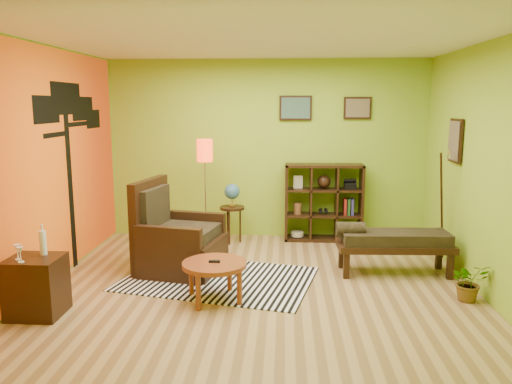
# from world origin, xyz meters

# --- Properties ---
(ground) EXTENTS (5.00, 5.00, 0.00)m
(ground) POSITION_xyz_m (0.00, 0.00, 0.00)
(ground) COLOR tan
(ground) RESTS_ON ground
(room_shell) EXTENTS (5.04, 4.54, 2.82)m
(room_shell) POSITION_xyz_m (-0.09, 0.01, 1.80)
(room_shell) COLOR #8DB92A
(room_shell) RESTS_ON ground
(zebra_rug) EXTENTS (2.52, 1.95, 0.01)m
(zebra_rug) POSITION_xyz_m (-0.51, 0.16, 0.01)
(zebra_rug) COLOR white
(zebra_rug) RESTS_ON ground
(coffee_table) EXTENTS (0.70, 0.70, 0.45)m
(coffee_table) POSITION_xyz_m (-0.46, -0.49, 0.37)
(coffee_table) COLOR brown
(coffee_table) RESTS_ON ground
(armchair) EXTENTS (1.13, 1.13, 1.17)m
(armchair) POSITION_xyz_m (-1.09, 0.48, 0.35)
(armchair) COLOR black
(armchair) RESTS_ON ground
(side_cabinet) EXTENTS (0.51, 0.47, 0.92)m
(side_cabinet) POSITION_xyz_m (-2.20, -0.98, 0.31)
(side_cabinet) COLOR black
(side_cabinet) RESTS_ON ground
(floor_lamp) EXTENTS (0.24, 0.24, 1.61)m
(floor_lamp) POSITION_xyz_m (-0.88, 1.57, 1.30)
(floor_lamp) COLOR silver
(floor_lamp) RESTS_ON ground
(globe_table) EXTENTS (0.38, 0.38, 0.92)m
(globe_table) POSITION_xyz_m (-0.51, 1.80, 0.70)
(globe_table) COLOR black
(globe_table) RESTS_ON ground
(cube_shelf) EXTENTS (1.20, 0.35, 1.20)m
(cube_shelf) POSITION_xyz_m (0.91, 2.03, 0.60)
(cube_shelf) COLOR black
(cube_shelf) RESTS_ON ground
(bench) EXTENTS (1.46, 0.56, 0.66)m
(bench) POSITION_xyz_m (1.64, 0.51, 0.42)
(bench) COLOR black
(bench) RESTS_ON ground
(potted_plant) EXTENTS (0.45, 0.48, 0.33)m
(potted_plant) POSITION_xyz_m (2.30, -0.34, 0.17)
(potted_plant) COLOR #26661E
(potted_plant) RESTS_ON ground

